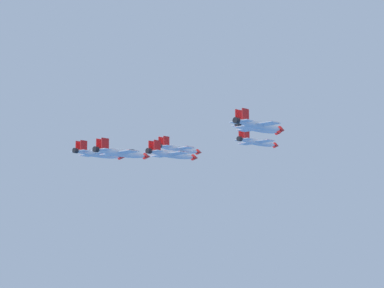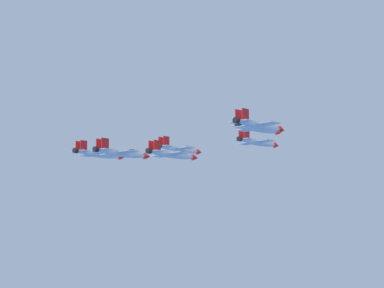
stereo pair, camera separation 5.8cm
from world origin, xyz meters
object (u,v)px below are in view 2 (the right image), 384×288
(jet_left_wingman, at_px, (179,149))
(jet_right_wingman, at_px, (259,128))
(jet_right_outer, at_px, (259,125))
(jet_lead, at_px, (258,142))
(jet_slot_rear, at_px, (172,154))
(jet_left_outer, at_px, (99,154))
(jet_trailing, at_px, (122,153))

(jet_left_wingman, bearing_deg, jet_right_wingman, -90.39)
(jet_right_wingman, distance_m, jet_right_outer, 22.34)
(jet_lead, xyz_separation_m, jet_right_outer, (35.11, 26.88, -3.23))
(jet_lead, distance_m, jet_slot_rear, 34.42)
(jet_left_wingman, height_order, jet_right_wingman, jet_right_wingman)
(jet_left_wingman, distance_m, jet_right_wingman, 28.73)
(jet_left_wingman, relative_size, jet_left_outer, 0.95)
(jet_right_wingman, distance_m, jet_left_outer, 46.31)
(jet_right_wingman, xyz_separation_m, jet_left_outer, (14.63, -43.76, -3.95))
(jet_left_outer, bearing_deg, jet_trailing, -121.28)
(jet_lead, height_order, jet_right_outer, jet_lead)
(jet_right_wingman, relative_size, jet_right_outer, 0.98)
(jet_right_wingman, height_order, jet_right_outer, jet_right_wingman)
(jet_right_outer, relative_size, jet_slot_rear, 1.02)
(jet_left_outer, xyz_separation_m, jet_trailing, (18.28, 27.74, -4.58))
(jet_trailing, bearing_deg, jet_left_outer, 60.22)
(jet_right_outer, distance_m, jet_trailing, 33.64)
(jet_right_outer, bearing_deg, jet_left_outer, 88.93)
(jet_slot_rear, bearing_deg, jet_left_outer, 90.67)
(jet_lead, bearing_deg, jet_trailing, 179.85)
(jet_slot_rear, distance_m, jet_trailing, 16.91)
(jet_left_wingman, xyz_separation_m, jet_right_wingman, (1.46, 28.60, 2.29))
(jet_right_outer, relative_size, jet_trailing, 1.03)
(jet_left_outer, bearing_deg, jet_lead, -41.18)
(jet_left_outer, height_order, jet_right_outer, jet_right_outer)
(jet_lead, relative_size, jet_trailing, 1.00)
(jet_right_outer, distance_m, jet_slot_rear, 28.89)
(jet_left_outer, bearing_deg, jet_left_wingman, -41.18)
(jet_left_wingman, distance_m, jet_right_outer, 46.15)
(jet_left_wingman, distance_m, jet_trailing, 37.13)
(jet_slot_rear, bearing_deg, jet_left_wingman, 41.03)
(jet_right_wingman, bearing_deg, jet_lead, 40.21)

